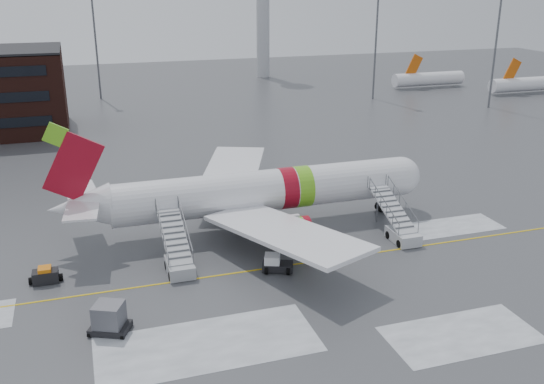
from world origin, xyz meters
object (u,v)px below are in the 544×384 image
object	(u,v)px
airstair_aft	(178,257)
airstair_fwd	(399,227)
airliner	(255,192)
pushback_tug	(276,264)
baggage_tractor	(46,276)
uld_container	(109,319)

from	to	relation	value
airstair_aft	airstair_fwd	bearing A→B (deg)	0.00
airliner	pushback_tug	size ratio (longest dim) A/B	12.94
airliner	baggage_tractor	size ratio (longest dim) A/B	14.26
airliner	baggage_tractor	xyz separation A→B (m)	(-18.37, -5.68, -2.88)
airliner	uld_container	xyz separation A→B (m)	(-14.15, -14.19, -2.47)
airstair_fwd	airstair_aft	bearing A→B (deg)	180.00
baggage_tractor	pushback_tug	bearing A→B (deg)	-11.50
airliner	airstair_fwd	bearing A→B (deg)	-29.90
uld_container	baggage_tractor	distance (m)	9.50
airstair_fwd	pushback_tug	xyz separation A→B (m)	(-12.43, -2.67, -0.46)
uld_container	airliner	bearing A→B (deg)	45.07
airliner	uld_container	world-z (taller)	airliner
baggage_tractor	airstair_aft	bearing A→B (deg)	-4.89
airliner	pushback_tug	distance (m)	9.68
pushback_tug	baggage_tractor	distance (m)	17.66
airstair_aft	uld_container	bearing A→B (deg)	-127.07
airstair_aft	uld_container	size ratio (longest dim) A/B	2.56
airstair_aft	pushback_tug	xyz separation A→B (m)	(7.31, -2.67, -0.46)
airstair_fwd	airstair_aft	distance (m)	19.74
baggage_tractor	uld_container	bearing A→B (deg)	-63.63
airstair_aft	baggage_tractor	size ratio (longest dim) A/B	3.13
pushback_tug	baggage_tractor	bearing A→B (deg)	168.50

